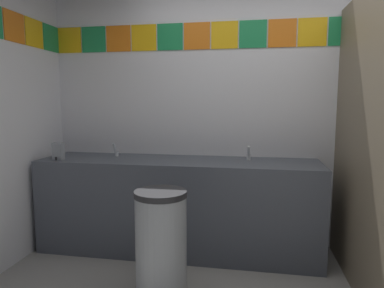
# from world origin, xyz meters

# --- Properties ---
(wall_back) EXTENTS (4.22, 0.09, 2.81)m
(wall_back) POSITION_xyz_m (-0.00, 1.51, 1.41)
(wall_back) COLOR silver
(wall_back) RESTS_ON ground_plane
(vanity_counter) EXTENTS (2.55, 0.61, 0.86)m
(vanity_counter) POSITION_xyz_m (-0.78, 1.17, 0.44)
(vanity_counter) COLOR #4C515B
(vanity_counter) RESTS_ON ground_plane
(faucet_left) EXTENTS (0.04, 0.10, 0.14)m
(faucet_left) POSITION_xyz_m (-1.42, 1.25, 0.91)
(faucet_left) COLOR silver
(faucet_left) RESTS_ON vanity_counter
(faucet_right) EXTENTS (0.04, 0.10, 0.14)m
(faucet_right) POSITION_xyz_m (-0.15, 1.25, 0.91)
(faucet_right) COLOR silver
(faucet_right) RESTS_ON vanity_counter
(soap_dispenser) EXTENTS (0.09, 0.09, 0.16)m
(soap_dispenser) POSITION_xyz_m (-1.86, 0.98, 0.94)
(soap_dispenser) COLOR gray
(soap_dispenser) RESTS_ON vanity_counter
(trash_bin) EXTENTS (0.36, 0.36, 0.79)m
(trash_bin) POSITION_xyz_m (-0.72, 0.33, 0.40)
(trash_bin) COLOR #999EA3
(trash_bin) RESTS_ON ground_plane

